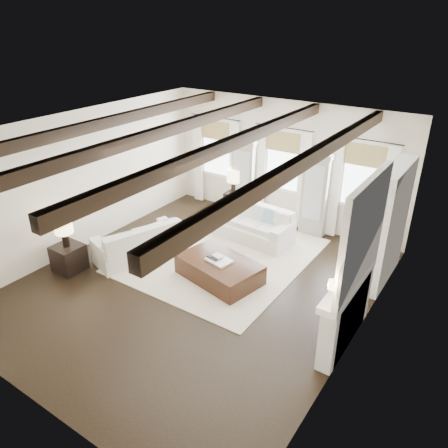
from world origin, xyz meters
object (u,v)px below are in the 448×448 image
Objects in this scene: ottoman at (220,270)px; side_table_back at (234,203)px; sofa_back at (254,226)px; sofa_left at (139,245)px; side_table_front at (69,258)px.

side_table_back is at bearing 129.49° from ottoman.
sofa_left is at bearing -126.39° from sofa_back.
ottoman is 2.91× the size of side_table_front.
sofa_back is at bearing 53.61° from sofa_left.
sofa_back is 0.95× the size of sofa_left.
side_table_back is (0.48, 3.22, -0.02)m from sofa_left.
sofa_left reaches higher than ottoman.
sofa_left is 3.26m from side_table_back.
ottoman is (0.33, -2.00, -0.12)m from sofa_back.
sofa_back is at bearing 53.48° from side_table_front.
sofa_back is at bearing -37.84° from side_table_back.
side_table_back is at bearing 72.58° from side_table_front.
side_table_back is (1.40, 4.45, 0.03)m from side_table_front.
sofa_back is 2.03m from ottoman.
side_table_back reaches higher than side_table_front.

